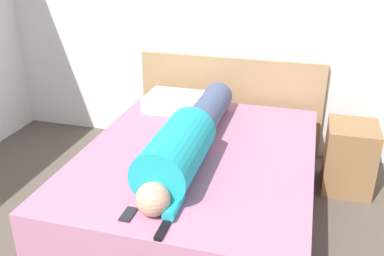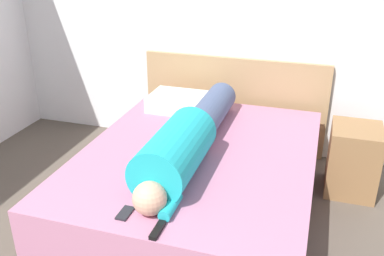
% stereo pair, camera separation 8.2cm
% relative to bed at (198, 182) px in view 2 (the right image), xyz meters
% --- Properties ---
extents(wall_back, '(5.34, 0.06, 2.60)m').
position_rel_bed_xyz_m(wall_back, '(-0.20, 1.23, 1.04)').
color(wall_back, white).
rests_on(wall_back, ground_plane).
extents(bed, '(1.63, 2.06, 0.52)m').
position_rel_bed_xyz_m(bed, '(0.00, 0.00, 0.00)').
color(bed, '#B2708E').
rests_on(bed, ground_plane).
extents(headboard, '(1.75, 0.04, 0.91)m').
position_rel_bed_xyz_m(headboard, '(0.00, 1.16, 0.20)').
color(headboard, tan).
rests_on(headboard, ground_plane).
extents(nightstand, '(0.39, 0.43, 0.56)m').
position_rel_bed_xyz_m(nightstand, '(1.11, 0.67, 0.02)').
color(nightstand, olive).
rests_on(nightstand, ground_plane).
extents(person_lying, '(0.34, 1.76, 0.34)m').
position_rel_bed_xyz_m(person_lying, '(-0.04, -0.12, 0.41)').
color(person_lying, tan).
rests_on(person_lying, bed).
extents(pillow_near_headboard, '(0.51, 0.39, 0.13)m').
position_rel_bed_xyz_m(pillow_near_headboard, '(-0.41, 0.74, 0.33)').
color(pillow_near_headboard, silver).
rests_on(pillow_near_headboard, bed).
extents(tv_remote, '(0.04, 0.15, 0.02)m').
position_rel_bed_xyz_m(tv_remote, '(0.06, -0.95, 0.27)').
color(tv_remote, black).
rests_on(tv_remote, bed).
extents(cell_phone, '(0.06, 0.13, 0.01)m').
position_rel_bed_xyz_m(cell_phone, '(-0.17, -0.85, 0.26)').
color(cell_phone, black).
rests_on(cell_phone, bed).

